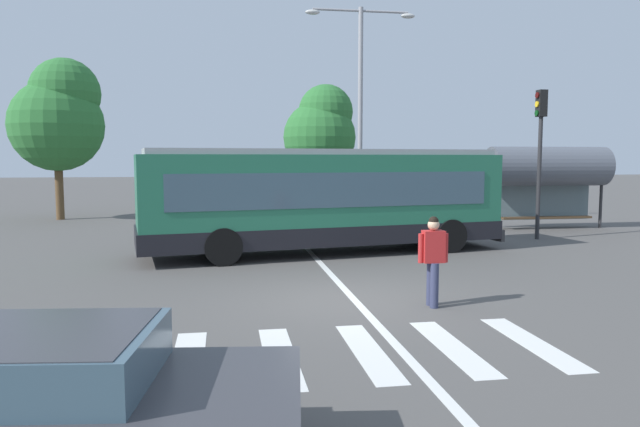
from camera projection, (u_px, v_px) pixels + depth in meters
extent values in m
plane|color=#514F4C|center=(346.00, 299.00, 11.72)|extent=(160.00, 160.00, 0.00)
cylinder|color=black|center=(413.00, 227.00, 19.72)|extent=(1.04, 0.46, 1.00)
cylinder|color=black|center=(450.00, 236.00, 17.50)|extent=(1.04, 0.46, 1.00)
cylinder|color=black|center=(210.00, 236.00, 17.57)|extent=(1.04, 0.46, 1.00)
cylinder|color=black|center=(223.00, 247.00, 15.35)|extent=(1.04, 0.46, 1.00)
cube|color=#236B4C|center=(323.00, 198.00, 17.36)|extent=(10.82, 4.23, 2.55)
cube|color=black|center=(323.00, 232.00, 17.46)|extent=(10.93, 4.27, 0.55)
cube|color=#3D5666|center=(323.00, 188.00, 17.33)|extent=(9.58, 4.08, 0.96)
cube|color=#3D5666|center=(478.00, 188.00, 19.02)|extent=(0.40, 2.22, 1.63)
cube|color=black|center=(478.00, 161.00, 18.94)|extent=(0.37, 1.92, 0.28)
cube|color=#99999E|center=(323.00, 152.00, 17.23)|extent=(10.37, 3.96, 0.16)
cube|color=#28282B|center=(479.00, 231.00, 19.19)|extent=(0.53, 2.54, 0.36)
cylinder|color=#333856|center=(431.00, 283.00, 11.23)|extent=(0.16, 0.16, 0.85)
cylinder|color=#333856|center=(434.00, 286.00, 11.03)|extent=(0.16, 0.16, 0.85)
cube|color=#B22323|center=(433.00, 246.00, 11.06)|extent=(0.40, 0.27, 0.60)
cylinder|color=#B22323|center=(421.00, 248.00, 11.03)|extent=(0.10, 0.10, 0.55)
cylinder|color=#B22323|center=(445.00, 248.00, 11.10)|extent=(0.10, 0.10, 0.55)
sphere|color=tan|center=(434.00, 225.00, 11.02)|extent=(0.22, 0.22, 0.22)
sphere|color=black|center=(434.00, 221.00, 11.02)|extent=(0.19, 0.19, 0.19)
cylinder|color=black|center=(215.00, 405.00, 5.94)|extent=(0.66, 0.28, 0.64)
cube|color=#38383D|center=(37.00, 413.00, 5.02)|extent=(4.69, 2.36, 0.52)
cube|color=#3D5666|center=(23.00, 358.00, 4.97)|extent=(2.34, 1.85, 0.44)
cube|color=#38383D|center=(22.00, 337.00, 4.95)|extent=(2.15, 1.76, 0.09)
cylinder|color=black|center=(217.00, 208.00, 29.26)|extent=(0.23, 0.65, 0.64)
cylinder|color=black|center=(250.00, 208.00, 29.44)|extent=(0.23, 0.65, 0.64)
cylinder|color=black|center=(212.00, 214.00, 26.50)|extent=(0.23, 0.65, 0.64)
cylinder|color=black|center=(250.00, 213.00, 26.68)|extent=(0.23, 0.65, 0.64)
cube|color=#C6B793|center=(232.00, 204.00, 27.94)|extent=(2.06, 4.59, 0.52)
cube|color=#3D5666|center=(232.00, 194.00, 27.80)|extent=(1.72, 2.24, 0.44)
cube|color=#C6B793|center=(232.00, 190.00, 27.79)|extent=(1.63, 2.06, 0.09)
cylinder|color=black|center=(270.00, 208.00, 29.61)|extent=(0.26, 0.66, 0.64)
cylinder|color=black|center=(303.00, 207.00, 29.72)|extent=(0.26, 0.66, 0.64)
cylinder|color=black|center=(268.00, 213.00, 26.84)|extent=(0.26, 0.66, 0.64)
cylinder|color=black|center=(305.00, 213.00, 26.95)|extent=(0.26, 0.66, 0.64)
cube|color=#196B70|center=(286.00, 203.00, 28.25)|extent=(2.24, 4.65, 0.52)
cube|color=#3D5666|center=(286.00, 194.00, 28.11)|extent=(1.80, 2.30, 0.44)
cube|color=#196B70|center=(286.00, 190.00, 28.10)|extent=(1.71, 2.12, 0.09)
cylinder|color=black|center=(320.00, 207.00, 30.14)|extent=(0.25, 0.65, 0.64)
cylinder|color=black|center=(353.00, 207.00, 30.29)|extent=(0.25, 0.65, 0.64)
cylinder|color=black|center=(326.00, 212.00, 27.38)|extent=(0.25, 0.65, 0.64)
cylinder|color=black|center=(361.00, 211.00, 27.52)|extent=(0.25, 0.65, 0.64)
cube|color=black|center=(340.00, 203.00, 28.80)|extent=(2.16, 4.62, 0.52)
cube|color=#3D5666|center=(340.00, 193.00, 28.67)|extent=(1.76, 2.28, 0.44)
cube|color=black|center=(340.00, 189.00, 28.65)|extent=(1.67, 2.09, 0.09)
cylinder|color=#28282B|center=(539.00, 179.00, 20.24)|extent=(0.14, 0.14, 4.21)
cube|color=black|center=(542.00, 103.00, 20.01)|extent=(0.28, 0.32, 0.90)
cylinder|color=#410907|center=(537.00, 95.00, 19.95)|extent=(0.04, 0.20, 0.20)
cylinder|color=yellow|center=(537.00, 104.00, 19.98)|extent=(0.04, 0.20, 0.20)
cylinder|color=#093B10|center=(537.00, 113.00, 20.01)|extent=(0.04, 0.20, 0.20)
cylinder|color=#28282B|center=(491.00, 201.00, 22.95)|extent=(0.12, 0.12, 2.30)
cylinder|color=#28282B|center=(601.00, 199.00, 23.71)|extent=(0.12, 0.12, 2.30)
cube|color=slate|center=(538.00, 196.00, 24.01)|extent=(4.52, 0.04, 1.93)
cylinder|color=#515660|center=(548.00, 166.00, 23.20)|extent=(4.80, 1.54, 1.54)
cube|color=#4C3823|center=(546.00, 218.00, 23.39)|extent=(3.77, 0.36, 0.08)
cylinder|color=#939399|center=(360.00, 118.00, 24.51)|extent=(0.20, 0.20, 8.96)
cylinder|color=#939399|center=(385.00, 12.00, 24.27)|extent=(2.00, 0.10, 0.10)
ellipsoid|color=silver|center=(408.00, 16.00, 24.44)|extent=(0.60, 0.32, 0.20)
cylinder|color=#939399|center=(337.00, 10.00, 23.94)|extent=(2.00, 0.10, 0.10)
ellipsoid|color=silver|center=(313.00, 12.00, 23.80)|extent=(0.60, 0.32, 0.20)
cylinder|color=brown|center=(59.00, 189.00, 26.87)|extent=(0.36, 0.36, 2.83)
sphere|color=#2D7033|center=(57.00, 125.00, 26.60)|extent=(4.15, 4.15, 4.15)
sphere|color=#2D7033|center=(65.00, 93.00, 26.57)|extent=(3.11, 3.11, 3.11)
cylinder|color=brown|center=(319.00, 185.00, 33.45)|extent=(0.36, 0.36, 2.54)
sphere|color=#2D7033|center=(319.00, 137.00, 33.20)|extent=(4.09, 4.09, 4.09)
sphere|color=#2D7033|center=(326.00, 112.00, 33.11)|extent=(3.06, 3.06, 3.06)
cube|color=silver|center=(90.00, 366.00, 7.95)|extent=(0.45, 2.67, 0.01)
cube|color=silver|center=(188.00, 361.00, 8.15)|extent=(0.45, 2.67, 0.01)
cube|color=silver|center=(280.00, 356.00, 8.36)|extent=(0.45, 2.67, 0.01)
cube|color=silver|center=(368.00, 351.00, 8.56)|extent=(0.45, 2.67, 0.01)
cube|color=silver|center=(452.00, 347.00, 8.77)|extent=(0.45, 2.67, 0.01)
cube|color=silver|center=(532.00, 342.00, 8.98)|extent=(0.45, 2.67, 0.01)
cube|color=silver|center=(335.00, 279.00, 13.71)|extent=(0.16, 24.00, 0.01)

